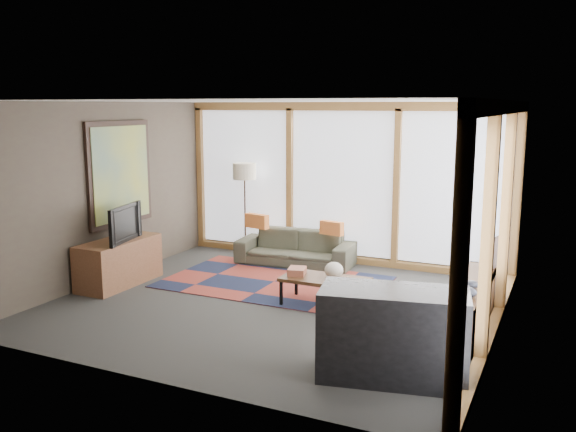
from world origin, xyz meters
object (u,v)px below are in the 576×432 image
at_px(coffee_table, 325,292).
at_px(bookshelf, 472,304).
at_px(floor_lamp, 245,209).
at_px(television, 120,223).
at_px(sofa, 295,248).
at_px(tv_console, 119,262).
at_px(bar_counter, 393,334).

bearing_deg(coffee_table, bookshelf, 1.96).
relative_size(floor_lamp, television, 1.75).
bearing_deg(television, bookshelf, -97.37).
height_order(sofa, bookshelf, sofa).
distance_m(sofa, bookshelf, 3.45).
distance_m(floor_lamp, television, 2.51).
bearing_deg(sofa, floor_lamp, 161.26).
xyz_separation_m(coffee_table, bookshelf, (1.82, 0.06, 0.07)).
xyz_separation_m(tv_console, bar_counter, (4.39, -1.33, 0.11)).
relative_size(sofa, bookshelf, 0.91).
xyz_separation_m(bookshelf, tv_console, (-4.86, -0.43, 0.07)).
xyz_separation_m(coffee_table, tv_console, (-3.04, -0.37, 0.14)).
xyz_separation_m(floor_lamp, coffee_table, (2.28, -2.00, -0.61)).
relative_size(sofa, coffee_table, 1.70).
height_order(tv_console, television, television).
bearing_deg(floor_lamp, television, -105.42).
distance_m(bookshelf, tv_console, 4.88).
distance_m(floor_lamp, bar_counter, 5.20).
distance_m(bookshelf, television, 4.84).
height_order(floor_lamp, coffee_table, floor_lamp).
distance_m(floor_lamp, tv_console, 2.53).
bearing_deg(television, bar_counter, -119.68).
bearing_deg(bookshelf, floor_lamp, 154.68).
bearing_deg(bookshelf, tv_console, -174.93).
bearing_deg(coffee_table, sofa, 124.88).
bearing_deg(television, tv_console, 48.66).
height_order(coffee_table, bookshelf, bookshelf).
bearing_deg(floor_lamp, tv_console, -107.73).
xyz_separation_m(sofa, bookshelf, (3.02, -1.67, -0.02)).
xyz_separation_m(bookshelf, television, (-4.77, -0.48, 0.66)).
height_order(sofa, floor_lamp, floor_lamp).
distance_m(bookshelf, bar_counter, 1.83).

